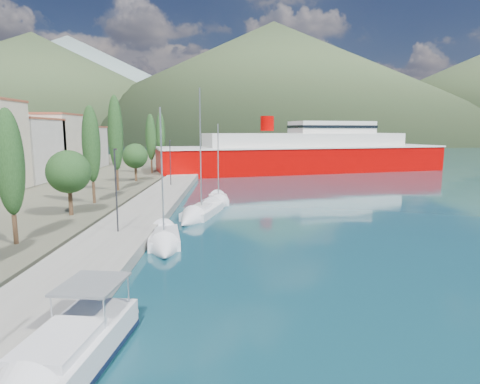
{
  "coord_description": "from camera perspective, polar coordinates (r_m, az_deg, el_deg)",
  "views": [
    {
      "loc": [
        -0.5,
        -16.14,
        8.14
      ],
      "look_at": [
        0.0,
        14.0,
        3.5
      ],
      "focal_mm": 30.0,
      "sensor_mm": 36.0,
      "label": 1
    }
  ],
  "objects": [
    {
      "name": "motor_cruiser",
      "position": [
        14.87,
        -25.69,
        -23.0
      ],
      "size": [
        3.46,
        8.79,
        3.16
      ],
      "color": "black",
      "rests_on": "ground"
    },
    {
      "name": "sailboat_near",
      "position": [
        28.53,
        -10.74,
        -7.38
      ],
      "size": [
        3.5,
        7.66,
        10.6
      ],
      "color": "silver",
      "rests_on": "ground"
    },
    {
      "name": "hills_near",
      "position": [
        403.04,
        13.63,
        14.35
      ],
      "size": [
        1010.0,
        520.0,
        115.0
      ],
      "color": "#3A4B2C",
      "rests_on": "ground"
    },
    {
      "name": "tree_row",
      "position": [
        50.34,
        -17.7,
        5.87
      ],
      "size": [
        3.77,
        63.02,
        11.73
      ],
      "color": "#47301E",
      "rests_on": "land_strip"
    },
    {
      "name": "ground",
      "position": [
        136.39,
        -0.75,
        5.32
      ],
      "size": [
        1400.0,
        1400.0,
        0.0
      ],
      "primitive_type": "plane",
      "color": "#123D4A"
    },
    {
      "name": "sailboat_far",
      "position": [
        44.23,
        -2.99,
        -1.5
      ],
      "size": [
        2.67,
        6.74,
        9.68
      ],
      "color": "silver",
      "rests_on": "ground"
    },
    {
      "name": "sailboat_mid",
      "position": [
        37.22,
        -6.37,
        -3.45
      ],
      "size": [
        4.47,
        9.31,
        12.96
      ],
      "color": "silver",
      "rests_on": "ground"
    },
    {
      "name": "lamp_posts",
      "position": [
        32.24,
        -16.23,
        1.17
      ],
      "size": [
        0.15,
        45.11,
        6.06
      ],
      "color": "#2D2D33",
      "rests_on": "quay"
    },
    {
      "name": "ferry",
      "position": [
        81.18,
        9.28,
        5.34
      ],
      "size": [
        58.73,
        27.08,
        11.43
      ],
      "color": "#AE0100",
      "rests_on": "ground"
    },
    {
      "name": "quay",
      "position": [
        43.68,
        -12.16,
        -1.66
      ],
      "size": [
        5.0,
        88.0,
        0.8
      ],
      "primitive_type": "cube",
      "color": "gray",
      "rests_on": "ground"
    },
    {
      "name": "hills_far",
      "position": [
        653.61,
        11.72,
        14.65
      ],
      "size": [
        1480.0,
        900.0,
        180.0
      ],
      "color": "gray",
      "rests_on": "ground"
    }
  ]
}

